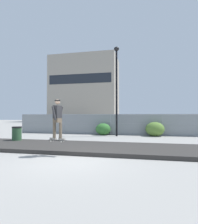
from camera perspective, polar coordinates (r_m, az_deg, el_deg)
ground_plane at (r=7.36m, az=-8.82°, el=-14.55°), size 120.00×120.00×0.00m
gravel_berm at (r=9.64m, az=-3.43°, el=-10.80°), size 17.81×3.36×0.18m
skateboard at (r=8.17m, az=-12.68°, el=-8.48°), size 0.82×0.33×0.07m
skater at (r=8.10m, az=-12.65°, el=-1.50°), size 0.73×0.61×1.73m
chain_fence at (r=16.78m, az=3.47°, el=-3.80°), size 17.89×0.06×1.85m
street_lamp at (r=15.87m, az=5.41°, el=9.43°), size 0.44×0.44×7.53m
parked_car_near at (r=20.80m, az=-7.05°, el=-3.54°), size 4.48×2.11×1.66m
library_building at (r=54.92m, az=-4.22°, el=6.75°), size 18.58×11.38×18.53m
shrub_left at (r=16.47m, az=1.27°, el=-5.29°), size 1.34×1.10×1.04m
shrub_center at (r=16.16m, az=16.81°, el=-5.06°), size 1.53×1.26×1.19m
trash_bin at (r=12.69m, az=-23.93°, el=-6.43°), size 0.59×0.59×1.03m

